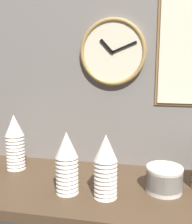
{
  "coord_description": "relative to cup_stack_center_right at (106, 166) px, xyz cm",
  "views": [
    {
      "loc": [
        22.11,
        -111.12,
        53.91
      ],
      "look_at": [
        -1.16,
        4.0,
        31.02
      ],
      "focal_mm": 45.0,
      "sensor_mm": 36.0,
      "label": 1
    }
  ],
  "objects": [
    {
      "name": "cup_stack_left",
      "position": [
        -48.01,
        19.84,
        0.83
      ],
      "size": [
        9.16,
        9.16,
        27.14
      ],
      "color": "white",
      "rests_on": "ground_plane"
    },
    {
      "name": "cup_stack_center",
      "position": [
        -15.81,
        0.66,
        0.0
      ],
      "size": [
        9.16,
        9.16,
        25.47
      ],
      "color": "white",
      "rests_on": "ground_plane"
    },
    {
      "name": "wall_tiled_back",
      "position": [
        -5.56,
        36.98,
        39.76
      ],
      "size": [
        160.0,
        3.0,
        105.0
      ],
      "color": "slate",
      "rests_on": "ground_plane"
    },
    {
      "name": "wall_clock",
      "position": [
        -2.51,
        33.94,
        43.67
      ],
      "size": [
        31.71,
        2.7,
        31.71
      ],
      "color": "beige"
    },
    {
      "name": "bowl_stack_right",
      "position": [
        22.6,
        9.47,
        -7.12
      ],
      "size": [
        14.93,
        14.93,
        10.7
      ],
      "color": "beige",
      "rests_on": "ground_plane"
    },
    {
      "name": "cup_stack_center_right",
      "position": [
        0.0,
        0.0,
        0.0
      ],
      "size": [
        9.16,
        9.16,
        25.47
      ],
      "color": "white",
      "rests_on": "ground_plane"
    },
    {
      "name": "ground_plane",
      "position": [
        -5.56,
        10.48,
        -14.74
      ],
      "size": [
        160.0,
        56.0,
        4.0
      ],
      "primitive_type": "cube",
      "color": "#4C3826"
    }
  ]
}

